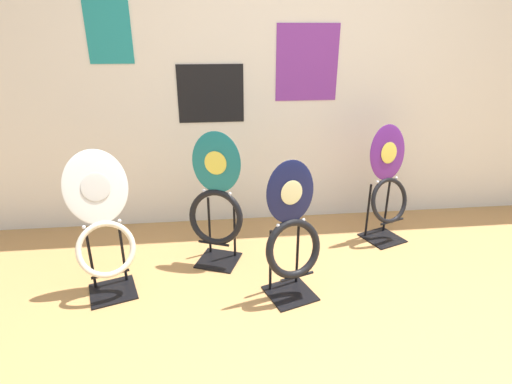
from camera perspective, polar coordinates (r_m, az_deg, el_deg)
wall_back at (r=3.32m, az=4.50°, el=17.41°), size 8.00×0.07×2.60m
toilet_seat_display_white_plain at (r=2.63m, az=-21.03°, el=-5.01°), size 0.44×0.41×0.91m
toilet_seat_display_purple_note at (r=3.24m, az=18.29°, el=0.72°), size 0.40×0.36×0.92m
toilet_seat_display_navy_moon at (r=2.43m, az=5.19°, el=-6.52°), size 0.40×0.35×0.89m
toilet_seat_display_teal_sax at (r=2.77m, az=-5.71°, el=-2.06°), size 0.42×0.36×0.96m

